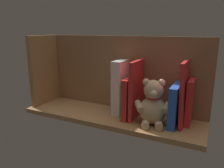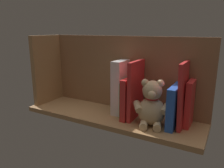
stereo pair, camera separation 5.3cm
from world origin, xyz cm
name	(u,v)px [view 1 (the left image)]	position (x,y,z in cm)	size (l,w,h in cm)	color
ground_plane	(112,116)	(0.00, 0.00, -1.10)	(84.94, 25.48, 2.20)	#A87A4C
shelf_back_panel	(121,73)	(0.00, -10.49, 18.07)	(84.94, 1.50, 36.13)	#8F6240
shelf_side_divider	(44,70)	(40.47, 0.00, 18.07)	(2.40, 19.48, 36.13)	#A87A4C
book_0	(190,102)	(-34.06, -4.33, 9.60)	(2.32, 10.03, 19.21)	red
book_1	(184,94)	(-31.59, -2.33, 13.40)	(1.49, 14.02, 26.80)	red
book_2	(175,105)	(-28.73, -1.37, 8.63)	(3.13, 15.95, 17.25)	blue
teddy_bear	(153,105)	(-20.19, 2.51, 8.62)	(15.25, 14.64, 19.59)	#D1B284
book_3	(136,90)	(-11.29, -1.59, 13.03)	(1.65, 15.51, 26.05)	red
book_4	(130,97)	(-8.61, -1.36, 9.25)	(2.60, 15.96, 18.50)	red
book_5	(127,98)	(-6.05, -3.13, 8.05)	(1.41, 12.41, 16.11)	green
dictionary_thick_white	(120,87)	(-2.53, -3.59, 12.64)	(4.52, 11.31, 25.29)	white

